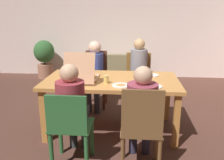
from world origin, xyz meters
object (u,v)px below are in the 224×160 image
person_1 (142,108)px  chair_3 (138,79)px  drinking_glass_2 (83,67)px  potted_plant (44,57)px  chair_0 (96,77)px  person_0 (95,70)px  chair_1 (142,127)px  drinking_glass_1 (75,67)px  person_2 (72,105)px  couch (108,72)px  plate_1 (152,75)px  chair_2 (70,128)px  person_3 (139,70)px  pizza_box_0 (83,76)px  plate_2 (121,85)px  plate_0 (153,86)px  dining_table (111,85)px  drinking_glass_0 (106,80)px

person_1 → chair_3: bearing=90.0°
drinking_glass_2 → potted_plant: size_ratio=0.14×
chair_0 → person_0: 0.24m
person_0 → person_1: (0.76, -1.63, -0.01)m
chair_1 → drinking_glass_1: 1.69m
chair_0 → person_2: (0.00, -1.73, 0.16)m
chair_0 → drinking_glass_1: size_ratio=7.28×
couch → drinking_glass_1: bearing=-99.1°
person_1 → plate_1: size_ratio=5.70×
couch → chair_2: bearing=-91.5°
person_3 → pizza_box_0: bearing=-132.1°
pizza_box_0 → potted_plant: size_ratio=0.57×
couch → person_1: bearing=-77.9°
plate_2 → couch: 2.74m
chair_0 → plate_1: (0.94, -0.73, 0.26)m
person_2 → plate_1: 1.38m
chair_1 → plate_1: bearing=81.5°
potted_plant → plate_0: bearing=-50.2°
person_1 → chair_3: size_ratio=1.21×
person_3 → dining_table: bearing=-115.8°
plate_2 → drinking_glass_2: 0.93m
chair_0 → plate_2: bearing=-68.0°
chair_2 → couch: chair_2 is taller
person_1 → plate_0: (0.15, 0.50, 0.09)m
drinking_glass_1 → drinking_glass_2: drinking_glass_1 is taller
person_0 → drinking_glass_2: (-0.10, -0.43, 0.14)m
person_0 → person_3: person_3 is taller
person_0 → person_2: person_0 is taller
plate_0 → person_1: bearing=-106.7°
chair_0 → plate_0: bearing=-54.5°
drinking_glass_1 → drinking_glass_2: size_ratio=1.01×
chair_1 → chair_3: 1.93m
person_0 → potted_plant: bearing=130.2°
plate_2 → person_1: bearing=-63.8°
person_2 → person_3: (0.76, 1.58, 0.03)m
drinking_glass_0 → drinking_glass_1: size_ratio=0.79×
chair_1 → plate_0: bearing=77.0°
plate_0 → drinking_glass_0: 0.60m
person_2 → plate_0: bearing=26.4°
chair_2 → drinking_glass_0: chair_2 is taller
pizza_box_0 → plate_2: size_ratio=2.42×
person_1 → drinking_glass_2: size_ratio=8.58×
plate_2 → drinking_glass_2: bearing=131.9°
pizza_box_0 → potted_plant: pizza_box_0 is taller
drinking_glass_1 → potted_plant: bearing=120.3°
person_1 → person_3: 1.62m
chair_2 → chair_1: bearing=-3.4°
pizza_box_0 → chair_3: bearing=52.7°
person_0 → plate_2: size_ratio=5.16×
chair_0 → drinking_glass_0: bearing=-75.1°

